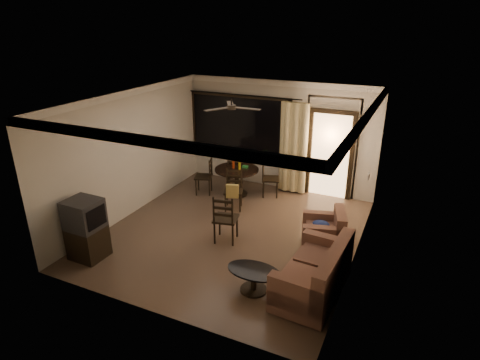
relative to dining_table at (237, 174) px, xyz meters
The scene contains 12 objects.
ground 2.04m from the dining_table, 67.48° to the right, with size 5.50×5.50×0.00m, color #7F6651.
room_shell 1.86m from the dining_table, ahead, with size 5.50×6.70×5.50m.
dining_table is the anchor object (origin of this frame).
dining_chair_west 0.88m from the dining_table, 160.04° to the right, with size 0.54×0.54×0.95m.
dining_chair_east 0.88m from the dining_table, 19.77° to the left, with size 0.54×0.54×0.95m.
dining_chair_south 0.89m from the dining_table, 70.26° to the right, with size 0.54×0.57×0.95m.
dining_chair_north 0.60m from the dining_table, 119.78° to the left, with size 0.54×0.54×0.95m.
tv_cabinet 4.00m from the dining_table, 108.72° to the right, with size 0.63×0.56×1.17m.
sofa 4.22m from the dining_table, 47.13° to the right, with size 0.99×1.70×0.87m.
armchair 3.13m from the dining_table, 31.50° to the right, with size 0.97×0.97×0.79m.
coffee_table 3.95m from the dining_table, 60.79° to the right, with size 0.91×0.54×0.40m.
side_chair 2.33m from the dining_table, 70.30° to the right, with size 0.54×0.54×1.03m.
Camera 1 is at (3.26, -6.68, 4.18)m, focal length 30.00 mm.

